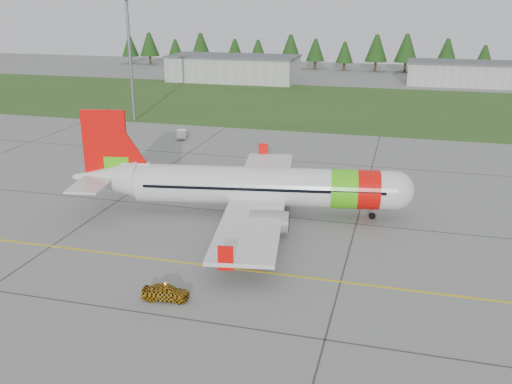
% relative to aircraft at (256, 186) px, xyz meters
% --- Properties ---
extents(ground, '(320.00, 320.00, 0.00)m').
position_rel_aircraft_xyz_m(ground, '(-0.11, -19.96, -2.94)').
color(ground, gray).
rests_on(ground, ground).
extents(aircraft, '(33.46, 31.18, 10.18)m').
position_rel_aircraft_xyz_m(aircraft, '(0.00, 0.00, 0.00)').
color(aircraft, silver).
rests_on(aircraft, ground).
extents(follow_me_car, '(1.31, 1.49, 3.37)m').
position_rel_aircraft_xyz_m(follow_me_car, '(-1.82, -17.83, -1.25)').
color(follow_me_car, orange).
rests_on(follow_me_car, ground).
extents(service_van, '(1.69, 1.64, 3.85)m').
position_rel_aircraft_xyz_m(service_van, '(-19.39, 28.35, -1.01)').
color(service_van, white).
rests_on(service_van, ground).
extents(grass_strip, '(320.00, 50.00, 0.03)m').
position_rel_aircraft_xyz_m(grass_strip, '(-0.11, 62.04, -2.92)').
color(grass_strip, '#30561E').
rests_on(grass_strip, ground).
extents(taxi_guideline, '(120.00, 0.25, 0.02)m').
position_rel_aircraft_xyz_m(taxi_guideline, '(-0.11, -11.96, -2.92)').
color(taxi_guideline, gold).
rests_on(taxi_guideline, ground).
extents(hangar_west, '(32.00, 14.00, 6.00)m').
position_rel_aircraft_xyz_m(hangar_west, '(-30.11, 90.04, 0.06)').
color(hangar_west, '#A8A8A3').
rests_on(hangar_west, ground).
extents(hangar_east, '(24.00, 12.00, 5.20)m').
position_rel_aircraft_xyz_m(hangar_east, '(24.89, 98.04, -0.34)').
color(hangar_east, '#A8A8A3').
rests_on(hangar_east, ground).
extents(floodlight_mast, '(0.50, 0.50, 20.00)m').
position_rel_aircraft_xyz_m(floodlight_mast, '(-32.11, 38.04, 7.06)').
color(floodlight_mast, slate).
rests_on(floodlight_mast, ground).
extents(treeline, '(160.00, 8.00, 10.00)m').
position_rel_aircraft_xyz_m(treeline, '(-0.11, 118.04, 2.06)').
color(treeline, '#1C3F14').
rests_on(treeline, ground).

